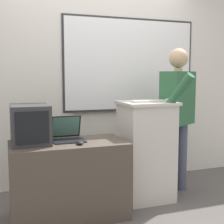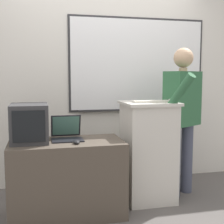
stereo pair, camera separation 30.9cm
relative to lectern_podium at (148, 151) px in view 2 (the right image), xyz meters
name	(u,v)px [view 2 (the right image)]	position (x,y,z in m)	size (l,w,h in m)	color
back_wall	(99,67)	(-0.38, 0.75, 0.91)	(6.40, 0.17, 2.88)	silver
lectern_podium	(148,151)	(0.00, 0.00, 0.00)	(0.55, 0.53, 1.06)	beige
side_desk	(67,178)	(-0.88, -0.18, -0.17)	(1.06, 0.56, 0.72)	#4C4238
person_presenter	(182,111)	(0.41, 0.05, 0.41)	(0.59, 0.69, 1.63)	#474C60
laptop	(67,132)	(-0.87, -0.07, 0.26)	(0.30, 0.31, 0.23)	black
wireless_keyboard	(151,101)	(0.00, -0.07, 0.54)	(0.39, 0.12, 0.02)	beige
computer_mouse_by_laptop	(77,142)	(-0.80, -0.32, 0.21)	(0.06, 0.10, 0.03)	black
computer_mouse_by_keyboard	(171,100)	(0.23, -0.06, 0.54)	(0.06, 0.10, 0.03)	silver
crt_monitor	(29,123)	(-1.21, -0.13, 0.36)	(0.34, 0.42, 0.35)	#333335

